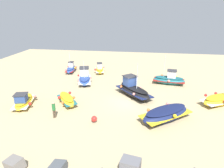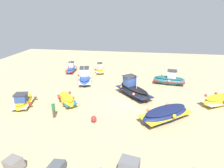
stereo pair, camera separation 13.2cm
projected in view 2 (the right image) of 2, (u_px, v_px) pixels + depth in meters
name	position (u px, v px, depth m)	size (l,w,h in m)	color
ground_plane	(128.00, 101.00, 23.02)	(57.04, 57.04, 0.00)	tan
fishing_boat_0	(85.00, 78.00, 28.76)	(2.74, 4.86, 3.36)	#2D4C9E
fishing_boat_1	(133.00, 90.00, 24.10)	(4.93, 5.20, 4.33)	black
fishing_boat_2	(220.00, 100.00, 21.95)	(4.61, 3.69, 3.31)	gold
fishing_boat_3	(67.00, 99.00, 22.27)	(3.26, 3.61, 1.02)	gold
fishing_boat_4	(165.00, 114.00, 18.89)	(5.35, 4.81, 1.22)	navy
fishing_boat_5	(169.00, 79.00, 28.13)	(4.57, 2.48, 4.17)	#1E6670
fishing_boat_6	(100.00, 69.00, 33.39)	(2.09, 3.74, 1.76)	gold
fishing_boat_7	(71.00, 69.00, 33.75)	(1.71, 3.74, 3.38)	#2D4C9E
fishing_boat_8	(24.00, 101.00, 21.87)	(2.46, 4.11, 1.62)	gold
person_walking	(53.00, 109.00, 19.24)	(0.32, 0.32, 1.68)	brown
mooring_buoy_0	(94.00, 119.00, 18.55)	(0.55, 0.55, 0.68)	#3F3F42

